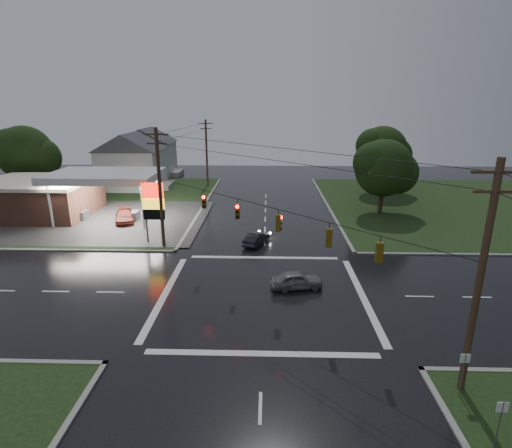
{
  "coord_description": "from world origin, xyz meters",
  "views": [
    {
      "loc": [
        0.24,
        -25.64,
        13.09
      ],
      "look_at": [
        -0.73,
        7.26,
        3.0
      ],
      "focal_mm": 28.0,
      "sensor_mm": 36.0,
      "label": 1
    }
  ],
  "objects_px": {
    "utility_pole_n": "(207,152)",
    "car_north": "(256,238)",
    "car_crossing": "(297,280)",
    "tree_ne_near": "(385,168)",
    "tree_ne_far": "(383,151)",
    "house_near": "(132,160)",
    "car_pump": "(125,216)",
    "pylon_sign": "(153,203)",
    "utility_pole_nw": "(160,187)",
    "utility_pole_se": "(480,279)",
    "house_far": "(148,151)",
    "tree_nw_behind": "(26,153)",
    "gas_station": "(49,195)"
  },
  "relations": [
    {
      "from": "house_near",
      "to": "car_crossing",
      "type": "relative_size",
      "value": 2.93
    },
    {
      "from": "house_far",
      "to": "car_north",
      "type": "height_order",
      "value": "house_far"
    },
    {
      "from": "pylon_sign",
      "to": "house_near",
      "type": "bearing_deg",
      "value": 112.28
    },
    {
      "from": "pylon_sign",
      "to": "utility_pole_n",
      "type": "xyz_separation_m",
      "value": [
        1.0,
        27.5,
        1.46
      ]
    },
    {
      "from": "tree_ne_far",
      "to": "tree_nw_behind",
      "type": "bearing_deg",
      "value": -175.51
    },
    {
      "from": "house_far",
      "to": "tree_ne_near",
      "type": "distance_m",
      "value": 44.5
    },
    {
      "from": "utility_pole_n",
      "to": "house_far",
      "type": "xyz_separation_m",
      "value": [
        -12.45,
        10.0,
        -1.06
      ]
    },
    {
      "from": "pylon_sign",
      "to": "car_crossing",
      "type": "xyz_separation_m",
      "value": [
        12.93,
        -9.41,
        -3.37
      ]
    },
    {
      "from": "tree_nw_behind",
      "to": "house_far",
      "type": "bearing_deg",
      "value": 56.56
    },
    {
      "from": "tree_ne_near",
      "to": "car_crossing",
      "type": "xyz_separation_m",
      "value": [
        -11.71,
        -20.9,
        -4.92
      ]
    },
    {
      "from": "pylon_sign",
      "to": "car_crossing",
      "type": "distance_m",
      "value": 16.34
    },
    {
      "from": "utility_pole_n",
      "to": "car_crossing",
      "type": "relative_size",
      "value": 2.79
    },
    {
      "from": "pylon_sign",
      "to": "utility_pole_nw",
      "type": "xyz_separation_m",
      "value": [
        1.0,
        -1.0,
        1.71
      ]
    },
    {
      "from": "gas_station",
      "to": "utility_pole_n",
      "type": "relative_size",
      "value": 2.5
    },
    {
      "from": "car_north",
      "to": "utility_pole_n",
      "type": "bearing_deg",
      "value": -49.51
    },
    {
      "from": "house_near",
      "to": "tree_nw_behind",
      "type": "height_order",
      "value": "tree_nw_behind"
    },
    {
      "from": "tree_ne_far",
      "to": "car_pump",
      "type": "distance_m",
      "value": 37.45
    },
    {
      "from": "utility_pole_nw",
      "to": "house_near",
      "type": "relative_size",
      "value": 1.0
    },
    {
      "from": "utility_pole_se",
      "to": "house_far",
      "type": "height_order",
      "value": "utility_pole_se"
    },
    {
      "from": "pylon_sign",
      "to": "utility_pole_nw",
      "type": "distance_m",
      "value": 2.22
    },
    {
      "from": "utility_pole_se",
      "to": "tree_ne_far",
      "type": "relative_size",
      "value": 1.12
    },
    {
      "from": "utility_pole_n",
      "to": "car_pump",
      "type": "distance_m",
      "value": 22.14
    },
    {
      "from": "gas_station",
      "to": "car_pump",
      "type": "xyz_separation_m",
      "value": [
        9.73,
        -2.34,
        -1.84
      ]
    },
    {
      "from": "house_far",
      "to": "car_pump",
      "type": "height_order",
      "value": "house_far"
    },
    {
      "from": "house_near",
      "to": "car_pump",
      "type": "height_order",
      "value": "house_near"
    },
    {
      "from": "tree_nw_behind",
      "to": "gas_station",
      "type": "bearing_deg",
      "value": -51.58
    },
    {
      "from": "pylon_sign",
      "to": "car_crossing",
      "type": "bearing_deg",
      "value": -36.04
    },
    {
      "from": "utility_pole_n",
      "to": "tree_nw_behind",
      "type": "bearing_deg",
      "value": -161.79
    },
    {
      "from": "car_crossing",
      "to": "house_near",
      "type": "bearing_deg",
      "value": 24.14
    },
    {
      "from": "tree_nw_behind",
      "to": "tree_ne_far",
      "type": "relative_size",
      "value": 1.02
    },
    {
      "from": "utility_pole_n",
      "to": "car_north",
      "type": "xyz_separation_m",
      "value": [
        8.7,
        -27.57,
        -4.86
      ]
    },
    {
      "from": "house_near",
      "to": "tree_ne_far",
      "type": "relative_size",
      "value": 1.13
    },
    {
      "from": "car_pump",
      "to": "gas_station",
      "type": "bearing_deg",
      "value": 147.74
    },
    {
      "from": "gas_station",
      "to": "utility_pole_n",
      "type": "distance_m",
      "value": 24.6
    },
    {
      "from": "utility_pole_nw",
      "to": "house_near",
      "type": "xyz_separation_m",
      "value": [
        -11.45,
        26.5,
        -1.32
      ]
    },
    {
      "from": "pylon_sign",
      "to": "utility_pole_n",
      "type": "relative_size",
      "value": 0.57
    },
    {
      "from": "gas_station",
      "to": "car_pump",
      "type": "height_order",
      "value": "gas_station"
    },
    {
      "from": "utility_pole_n",
      "to": "pylon_sign",
      "type": "bearing_deg",
      "value": -92.08
    },
    {
      "from": "car_crossing",
      "to": "gas_station",
      "type": "bearing_deg",
      "value": 46.82
    },
    {
      "from": "gas_station",
      "to": "tree_nw_behind",
      "type": "height_order",
      "value": "tree_nw_behind"
    },
    {
      "from": "tree_ne_near",
      "to": "tree_ne_far",
      "type": "bearing_deg",
      "value": 75.93
    },
    {
      "from": "tree_ne_far",
      "to": "pylon_sign",
      "type": "bearing_deg",
      "value": -139.65
    },
    {
      "from": "tree_nw_behind",
      "to": "car_north",
      "type": "distance_m",
      "value": 38.8
    },
    {
      "from": "house_near",
      "to": "tree_ne_far",
      "type": "bearing_deg",
      "value": -3.01
    },
    {
      "from": "utility_pole_se",
      "to": "tree_ne_far",
      "type": "distance_m",
      "value": 44.16
    },
    {
      "from": "tree_ne_far",
      "to": "car_north",
      "type": "bearing_deg",
      "value": -127.3
    },
    {
      "from": "house_near",
      "to": "car_crossing",
      "type": "height_order",
      "value": "house_near"
    },
    {
      "from": "tree_nw_behind",
      "to": "car_north",
      "type": "bearing_deg",
      "value": -30.62
    },
    {
      "from": "utility_pole_nw",
      "to": "house_far",
      "type": "distance_m",
      "value": 40.48
    },
    {
      "from": "utility_pole_n",
      "to": "car_crossing",
      "type": "bearing_deg",
      "value": -72.09
    }
  ]
}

